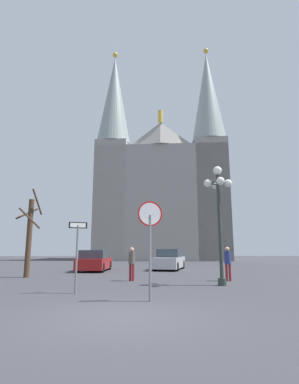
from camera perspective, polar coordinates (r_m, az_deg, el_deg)
ground_plane at (r=7.47m, az=-5.52°, el=-22.47°), size 120.00×120.00×0.00m
cathedral at (r=45.11m, az=2.32°, el=0.42°), size 19.39×13.53×31.63m
stop_sign at (r=9.34m, az=0.10°, el=-7.21°), size 0.77×0.22×2.99m
one_way_arrow_sign at (r=11.26m, az=-13.56°, el=-10.30°), size 0.62×0.31×2.49m
street_lamp at (r=13.74m, az=12.99°, el=-2.22°), size 1.27×1.27×5.22m
bare_tree at (r=18.21m, az=-21.81°, el=-7.49°), size 1.63×1.65×4.85m
parked_car_near_red at (r=22.12m, az=-10.39°, el=-12.75°), size 2.04×4.19×1.45m
parked_car_far_silver at (r=23.34m, az=3.84°, el=-12.71°), size 2.85×4.83×1.52m
pedestrian_walking at (r=15.16m, az=-3.37°, el=-12.84°), size 0.32×0.32×1.60m
pedestrian_standing at (r=15.54m, az=14.59°, el=-12.41°), size 0.32×0.32×1.63m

